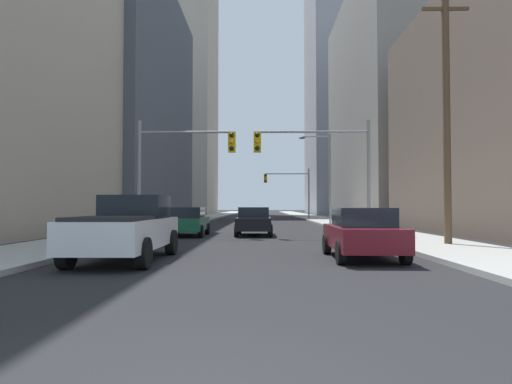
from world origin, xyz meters
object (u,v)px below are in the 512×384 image
at_px(sedan_maroon, 362,233).
at_px(traffic_signal_near_right, 317,156).
at_px(sedan_green, 188,221).
at_px(traffic_signal_far_right, 289,185).
at_px(pickup_truck_white, 127,228).
at_px(traffic_signal_near_left, 182,157).
at_px(sedan_black, 254,221).

relative_size(sedan_maroon, traffic_signal_near_right, 0.70).
height_order(sedan_green, traffic_signal_far_right, traffic_signal_far_right).
bearing_deg(sedan_maroon, sedan_green, 123.67).
bearing_deg(traffic_signal_far_right, traffic_signal_near_right, -90.55).
distance_m(pickup_truck_white, traffic_signal_near_left, 10.66).
xyz_separation_m(sedan_maroon, sedan_black, (-3.43, 10.88, 0.00)).
bearing_deg(traffic_signal_near_left, sedan_black, 17.83).
xyz_separation_m(sedan_black, traffic_signal_near_left, (-3.70, -1.19, 3.33)).
bearing_deg(traffic_signal_near_right, sedan_green, 174.28).
bearing_deg(sedan_maroon, pickup_truck_white, -176.01).
relative_size(sedan_black, traffic_signal_near_left, 0.70).
relative_size(sedan_maroon, traffic_signal_far_right, 0.70).
distance_m(pickup_truck_white, sedan_maroon, 6.89).
bearing_deg(traffic_signal_near_left, traffic_signal_near_right, 0.00).
bearing_deg(traffic_signal_near_right, traffic_signal_near_left, -180.00).
bearing_deg(sedan_black, traffic_signal_far_right, 82.98).
distance_m(sedan_green, traffic_signal_near_left, 3.40).
relative_size(sedan_maroon, traffic_signal_near_left, 0.70).
height_order(sedan_black, traffic_signal_near_right, traffic_signal_near_right).
bearing_deg(traffic_signal_far_right, pickup_truck_white, -99.88).
distance_m(traffic_signal_near_left, traffic_signal_far_right, 30.85).
bearing_deg(sedan_black, traffic_signal_near_left, -162.17).
height_order(traffic_signal_near_left, traffic_signal_far_right, same).
relative_size(traffic_signal_near_right, traffic_signal_far_right, 1.00).
bearing_deg(sedan_black, pickup_truck_white, -106.89).
distance_m(sedan_maroon, sedan_black, 11.41).
relative_size(sedan_maroon, sedan_green, 1.00).
height_order(traffic_signal_near_right, traffic_signal_far_right, same).
relative_size(pickup_truck_white, traffic_signal_near_right, 0.90).
bearing_deg(traffic_signal_near_right, pickup_truck_white, -123.40).
bearing_deg(sedan_green, traffic_signal_near_left, -107.81).
height_order(pickup_truck_white, traffic_signal_near_left, traffic_signal_near_left).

